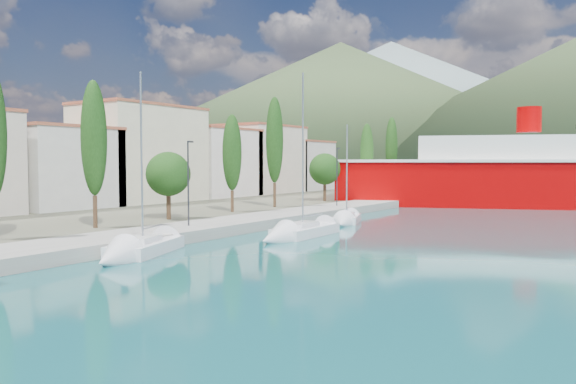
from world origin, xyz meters
The scene contains 9 objects.
ground centered at (0.00, 120.00, 0.00)m, with size 1400.00×1400.00×0.00m, color #135154.
quay centered at (-9.00, 26.00, 0.40)m, with size 5.00×88.00×0.80m, color gray.
land_strip centered at (-47.00, 36.00, 0.35)m, with size 70.00×148.00×0.70m, color #565644.
town_buildings centered at (-32.00, 36.91, 5.57)m, with size 9.20×69.20×11.30m.
tree_row centered at (-14.14, 32.10, 6.06)m, with size 3.75×62.09×11.41m.
lamp_posts centered at (-9.00, 14.84, 4.08)m, with size 0.15×44.97×6.06m.
sailboat_near centered at (-5.31, 6.11, 0.31)m, with size 5.02×8.28×11.43m.
sailboat_mid centered at (-2.21, 17.66, 0.31)m, with size 2.52×8.81×12.60m.
sailboat_far centered at (-3.41, 28.10, 0.27)m, with size 4.10×6.74×9.45m.
Camera 1 is at (18.90, -14.80, 5.31)m, focal length 35.00 mm.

